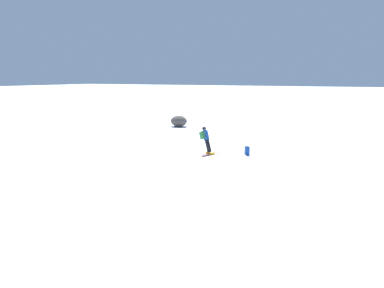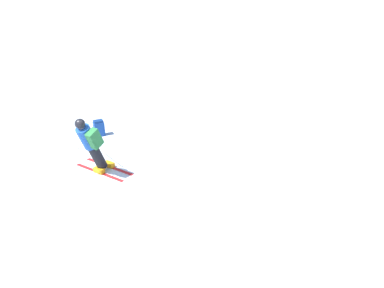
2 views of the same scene
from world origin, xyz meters
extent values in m
plane|color=white|center=(0.00, 0.00, 0.00)|extent=(300.00, 300.00, 0.00)
cube|color=red|center=(-1.53, 0.08, 0.01)|extent=(0.79, 1.45, 0.01)
cube|color=red|center=(-1.21, -0.08, 0.01)|extent=(0.79, 1.45, 0.01)
cube|color=orange|center=(-1.53, 0.08, 0.07)|extent=(0.25, 0.31, 0.12)
cube|color=orange|center=(-1.21, -0.08, 0.07)|extent=(0.25, 0.31, 0.12)
cylinder|color=black|center=(-1.21, -0.08, 0.47)|extent=(0.57, 0.46, 0.78)
cylinder|color=#194799|center=(-0.99, -0.19, 1.08)|extent=(0.62, 0.54, 0.66)
sphere|color=tan|center=(-0.87, -0.25, 1.45)|extent=(0.34, 0.31, 0.27)
sphere|color=black|center=(-0.86, -0.25, 1.48)|extent=(0.39, 0.35, 0.31)
cube|color=#236633|center=(-0.87, 0.04, 1.11)|extent=(0.46, 0.35, 0.51)
cylinder|color=#B7B7BC|center=(-1.69, -0.17, 0.57)|extent=(0.99, 0.10, 1.15)
cylinder|color=#B7B7BC|center=(-0.95, -0.55, 0.49)|extent=(0.24, 0.48, 0.99)
cube|color=#194293|center=(-3.38, -0.79, 0.22)|extent=(0.35, 0.37, 0.44)
cube|color=navy|center=(-3.38, -0.79, 0.47)|extent=(0.31, 0.33, 0.06)
camera|label=1|loc=(-7.62, 16.05, 4.45)|focal=28.00mm
camera|label=2|loc=(6.66, 3.07, 4.79)|focal=35.00mm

